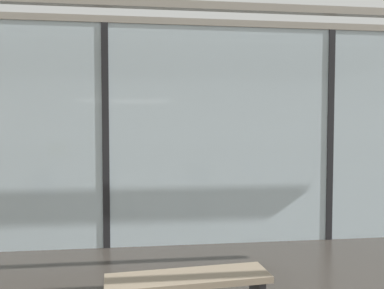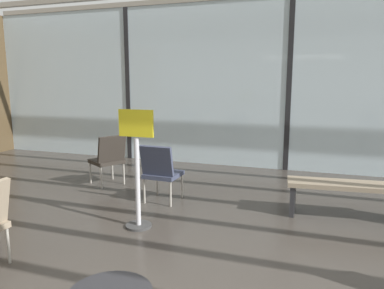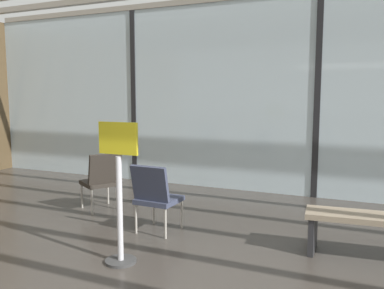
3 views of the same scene
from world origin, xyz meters
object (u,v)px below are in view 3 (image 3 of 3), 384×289
Objects in this scene: info_sign at (119,198)px; parked_airplane at (282,83)px; lounge_chair_5 at (155,194)px; lounge_chair_0 at (102,178)px; waiting_bench at (381,226)px.

parked_airplane is at bearing 91.00° from info_sign.
parked_airplane is at bearing -87.21° from lounge_chair_5.
info_sign is at bearing -89.00° from parked_airplane.
parked_airplane is at bearing -157.46° from lounge_chair_0.
parked_airplane is 7.50m from lounge_chair_0.
parked_airplane is 8.12× the size of info_sign.
lounge_chair_5 is at bearing 97.04° from lounge_chair_0.
parked_airplane reaches higher than waiting_bench.
info_sign reaches higher than lounge_chair_5.
info_sign is at bearing 73.11° from lounge_chair_0.
waiting_bench is at bearing -71.21° from parked_airplane.
lounge_chair_5 is 2.54m from waiting_bench.
parked_airplane is 7.95m from lounge_chair_5.
info_sign reaches higher than waiting_bench.
lounge_chair_0 is 3.74m from waiting_bench.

